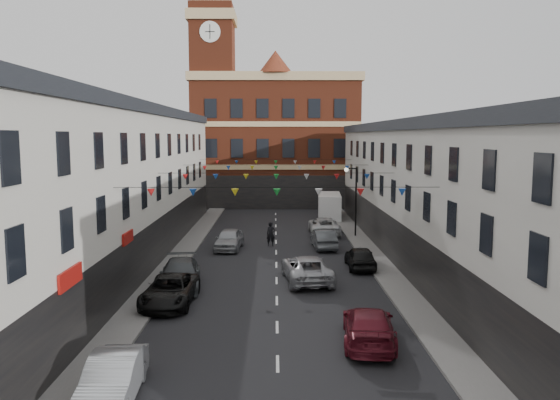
{
  "coord_description": "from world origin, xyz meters",
  "views": [
    {
      "loc": [
        -0.1,
        -31.89,
        8.64
      ],
      "look_at": [
        0.3,
        9.06,
        3.81
      ],
      "focal_mm": 35.0,
      "sensor_mm": 36.0,
      "label": 1
    }
  ],
  "objects_px": {
    "street_lamp": "(353,192)",
    "white_van": "(329,206)",
    "car_left_b": "(112,379)",
    "car_right_c": "(369,326)",
    "moving_car": "(307,269)",
    "car_right_f": "(324,226)",
    "car_left_e": "(229,239)",
    "car_left_d": "(180,274)",
    "car_left_c": "(170,291)",
    "car_right_e": "(324,239)",
    "pedestrian": "(271,234)",
    "car_right_d": "(360,257)"
  },
  "relations": [
    {
      "from": "car_left_b",
      "to": "car_right_f",
      "type": "distance_m",
      "value": 31.76
    },
    {
      "from": "street_lamp",
      "to": "car_right_d",
      "type": "distance_m",
      "value": 11.48
    },
    {
      "from": "car_right_e",
      "to": "car_right_f",
      "type": "bearing_deg",
      "value": -98.64
    },
    {
      "from": "moving_car",
      "to": "car_right_f",
      "type": "bearing_deg",
      "value": -104.62
    },
    {
      "from": "car_left_c",
      "to": "pedestrian",
      "type": "xyz_separation_m",
      "value": [
        5.09,
        14.88,
        0.23
      ]
    },
    {
      "from": "car_left_d",
      "to": "car_right_e",
      "type": "relative_size",
      "value": 1.21
    },
    {
      "from": "car_left_e",
      "to": "car_right_e",
      "type": "relative_size",
      "value": 1.03
    },
    {
      "from": "street_lamp",
      "to": "car_right_e",
      "type": "distance_m",
      "value": 6.24
    },
    {
      "from": "car_left_c",
      "to": "car_right_e",
      "type": "relative_size",
      "value": 1.18
    },
    {
      "from": "car_right_e",
      "to": "moving_car",
      "type": "bearing_deg",
      "value": 75.57
    },
    {
      "from": "street_lamp",
      "to": "car_left_c",
      "type": "height_order",
      "value": "street_lamp"
    },
    {
      "from": "white_van",
      "to": "car_right_d",
      "type": "bearing_deg",
      "value": -85.97
    },
    {
      "from": "white_van",
      "to": "moving_car",
      "type": "bearing_deg",
      "value": -94.47
    },
    {
      "from": "street_lamp",
      "to": "white_van",
      "type": "height_order",
      "value": "street_lamp"
    },
    {
      "from": "moving_car",
      "to": "pedestrian",
      "type": "bearing_deg",
      "value": -83.84
    },
    {
      "from": "car_left_d",
      "to": "car_right_d",
      "type": "distance_m",
      "value": 11.89
    },
    {
      "from": "moving_car",
      "to": "white_van",
      "type": "distance_m",
      "value": 24.95
    },
    {
      "from": "car_left_d",
      "to": "moving_car",
      "type": "distance_m",
      "value": 7.42
    },
    {
      "from": "car_right_c",
      "to": "car_right_e",
      "type": "distance_m",
      "value": 19.41
    },
    {
      "from": "car_left_b",
      "to": "car_left_c",
      "type": "distance_m",
      "value": 10.3
    },
    {
      "from": "car_left_c",
      "to": "car_right_d",
      "type": "relative_size",
      "value": 1.23
    },
    {
      "from": "car_left_e",
      "to": "car_right_d",
      "type": "relative_size",
      "value": 1.07
    },
    {
      "from": "car_left_e",
      "to": "car_right_f",
      "type": "xyz_separation_m",
      "value": [
        7.83,
        6.25,
        -0.02
      ]
    },
    {
      "from": "car_right_e",
      "to": "moving_car",
      "type": "relative_size",
      "value": 0.8
    },
    {
      "from": "car_left_b",
      "to": "car_right_c",
      "type": "xyz_separation_m",
      "value": [
        9.23,
        4.91,
        0.0
      ]
    },
    {
      "from": "car_left_b",
      "to": "car_right_c",
      "type": "bearing_deg",
      "value": 25.25
    },
    {
      "from": "car_left_e",
      "to": "car_right_c",
      "type": "height_order",
      "value": "car_left_e"
    },
    {
      "from": "street_lamp",
      "to": "moving_car",
      "type": "height_order",
      "value": "street_lamp"
    },
    {
      "from": "car_left_c",
      "to": "car_left_d",
      "type": "xyz_separation_m",
      "value": [
        0.0,
        3.07,
        0.05
      ]
    },
    {
      "from": "car_left_e",
      "to": "white_van",
      "type": "height_order",
      "value": "white_van"
    },
    {
      "from": "car_left_b",
      "to": "car_right_e",
      "type": "distance_m",
      "value": 25.95
    },
    {
      "from": "car_right_f",
      "to": "car_left_b",
      "type": "bearing_deg",
      "value": 72.36
    },
    {
      "from": "car_right_d",
      "to": "white_van",
      "type": "xyz_separation_m",
      "value": [
        0.1,
        21.49,
        0.58
      ]
    },
    {
      "from": "car_left_d",
      "to": "car_right_f",
      "type": "bearing_deg",
      "value": 53.59
    },
    {
      "from": "car_left_c",
      "to": "car_right_c",
      "type": "bearing_deg",
      "value": -28.5
    },
    {
      "from": "moving_car",
      "to": "white_van",
      "type": "bearing_deg",
      "value": -104.52
    },
    {
      "from": "car_left_e",
      "to": "white_van",
      "type": "bearing_deg",
      "value": 63.8
    },
    {
      "from": "car_right_f",
      "to": "car_left_e",
      "type": "bearing_deg",
      "value": 38.64
    },
    {
      "from": "street_lamp",
      "to": "car_left_e",
      "type": "distance_m",
      "value": 11.67
    },
    {
      "from": "car_right_f",
      "to": "white_van",
      "type": "bearing_deg",
      "value": -98.55
    },
    {
      "from": "car_left_e",
      "to": "car_right_f",
      "type": "relative_size",
      "value": 0.84
    },
    {
      "from": "car_left_e",
      "to": "car_right_f",
      "type": "distance_m",
      "value": 10.02
    },
    {
      "from": "car_right_c",
      "to": "white_van",
      "type": "height_order",
      "value": "white_van"
    },
    {
      "from": "car_left_e",
      "to": "car_right_f",
      "type": "bearing_deg",
      "value": 43.34
    },
    {
      "from": "car_left_e",
      "to": "car_right_d",
      "type": "xyz_separation_m",
      "value": [
        9.1,
        -6.14,
        -0.05
      ]
    },
    {
      "from": "car_right_f",
      "to": "moving_car",
      "type": "bearing_deg",
      "value": 81.17
    },
    {
      "from": "car_right_e",
      "to": "pedestrian",
      "type": "bearing_deg",
      "value": -15.33
    },
    {
      "from": "car_left_d",
      "to": "pedestrian",
      "type": "xyz_separation_m",
      "value": [
        5.09,
        11.81,
        0.17
      ]
    },
    {
      "from": "car_right_e",
      "to": "pedestrian",
      "type": "distance_m",
      "value": 4.18
    },
    {
      "from": "car_right_c",
      "to": "moving_car",
      "type": "relative_size",
      "value": 0.92
    }
  ]
}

